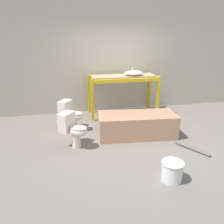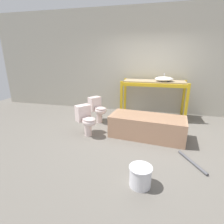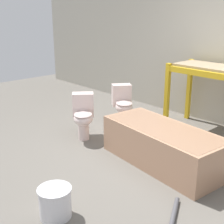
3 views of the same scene
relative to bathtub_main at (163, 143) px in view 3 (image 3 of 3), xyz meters
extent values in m
plane|color=#666059|center=(-0.10, 0.09, -0.29)|extent=(12.00, 12.00, 0.00)
cube|color=gold|center=(-0.82, 1.13, 0.26)|extent=(0.07, 0.07, 1.10)
cube|color=gold|center=(-0.82, 1.78, 0.26)|extent=(0.07, 0.07, 1.10)
cube|color=gold|center=(0.08, 1.13, 0.73)|extent=(1.80, 0.06, 0.09)
cube|color=tan|center=(0.00, 0.00, -0.04)|extent=(1.73, 0.87, 0.50)
cube|color=#977056|center=(0.00, 0.00, 0.11)|extent=(1.64, 0.78, 0.21)
cylinder|color=silver|center=(-1.34, -0.26, -0.15)|extent=(0.17, 0.17, 0.28)
ellipsoid|color=silver|center=(-1.29, -0.30, 0.07)|extent=(0.47, 0.45, 0.20)
ellipsoid|color=#BBA7A3|center=(-1.29, -0.30, 0.14)|extent=(0.44, 0.43, 0.03)
cube|color=silver|center=(-1.50, -0.13, 0.22)|extent=(0.36, 0.38, 0.38)
cylinder|color=silver|center=(-1.34, 0.61, -0.15)|extent=(0.17, 0.17, 0.28)
ellipsoid|color=silver|center=(-1.29, 0.58, 0.07)|extent=(0.47, 0.45, 0.20)
ellipsoid|color=#BBA7A3|center=(-1.29, 0.58, 0.14)|extent=(0.44, 0.42, 0.03)
cube|color=silver|center=(-1.51, 0.73, 0.22)|extent=(0.35, 0.39, 0.38)
cylinder|color=silver|center=(0.00, -1.65, -0.13)|extent=(0.31, 0.31, 0.31)
cylinder|color=silver|center=(0.00, -1.65, 0.01)|extent=(0.33, 0.33, 0.02)
cylinder|color=#4C4C51|center=(0.84, -0.88, -0.26)|extent=(0.39, 0.66, 0.05)
camera|label=1|loc=(-1.51, -4.21, 1.78)|focal=35.00mm
camera|label=2|loc=(0.11, -3.78, 1.52)|focal=28.00mm
camera|label=3|loc=(2.28, -3.01, 1.64)|focal=50.00mm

